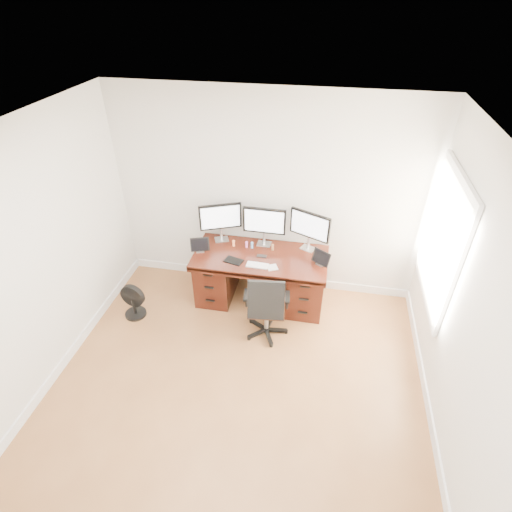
% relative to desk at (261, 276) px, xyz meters
% --- Properties ---
extents(ground, '(4.50, 4.50, 0.00)m').
position_rel_desk_xyz_m(ground, '(0.00, -1.83, -0.40)').
color(ground, '#8F5F37').
rests_on(ground, ground).
extents(back_wall, '(4.00, 0.10, 2.70)m').
position_rel_desk_xyz_m(back_wall, '(0.00, 0.42, 0.95)').
color(back_wall, silver).
rests_on(back_wall, ground).
extents(right_wall, '(0.10, 4.50, 2.70)m').
position_rel_desk_xyz_m(right_wall, '(2.00, -1.72, 0.95)').
color(right_wall, silver).
rests_on(right_wall, ground).
extents(desk, '(1.70, 0.80, 0.75)m').
position_rel_desk_xyz_m(desk, '(0.00, 0.00, 0.00)').
color(desk, '#3A140B').
rests_on(desk, ground).
extents(office_chair, '(0.56, 0.55, 0.94)m').
position_rel_desk_xyz_m(office_chair, '(0.19, -0.65, -0.09)').
color(office_chair, black).
rests_on(office_chair, ground).
extents(floor_fan, '(0.33, 0.27, 0.47)m').
position_rel_desk_xyz_m(floor_fan, '(-1.56, -0.62, -0.17)').
color(floor_fan, black).
rests_on(floor_fan, ground).
extents(monitor_left, '(0.52, 0.25, 0.53)m').
position_rel_desk_xyz_m(monitor_left, '(-0.58, 0.24, 0.68)').
color(monitor_left, silver).
rests_on(monitor_left, desk).
extents(monitor_center, '(0.55, 0.14, 0.53)m').
position_rel_desk_xyz_m(monitor_center, '(-0.00, 0.24, 0.68)').
color(monitor_center, silver).
rests_on(monitor_center, desk).
extents(monitor_right, '(0.51, 0.26, 0.53)m').
position_rel_desk_xyz_m(monitor_right, '(0.58, 0.24, 0.68)').
color(monitor_right, silver).
rests_on(monitor_right, desk).
extents(tablet_left, '(0.25, 0.14, 0.19)m').
position_rel_desk_xyz_m(tablet_left, '(-0.78, -0.08, 0.43)').
color(tablet_left, silver).
rests_on(tablet_left, desk).
extents(tablet_right, '(0.24, 0.19, 0.19)m').
position_rel_desk_xyz_m(tablet_right, '(0.76, -0.08, 0.43)').
color(tablet_right, silver).
rests_on(tablet_right, desk).
extents(keyboard, '(0.27, 0.12, 0.01)m').
position_rel_desk_xyz_m(keyboard, '(0.00, -0.25, 0.36)').
color(keyboard, silver).
rests_on(keyboard, desk).
extents(trackpad, '(0.16, 0.16, 0.01)m').
position_rel_desk_xyz_m(trackpad, '(0.19, -0.26, 0.35)').
color(trackpad, '#BABDC2').
rests_on(trackpad, desk).
extents(drawing_tablet, '(0.26, 0.20, 0.01)m').
position_rel_desk_xyz_m(drawing_tablet, '(-0.31, -0.21, 0.35)').
color(drawing_tablet, black).
rests_on(drawing_tablet, desk).
extents(phone, '(0.13, 0.07, 0.01)m').
position_rel_desk_xyz_m(phone, '(0.02, -0.05, 0.35)').
color(phone, black).
rests_on(phone, desk).
extents(figurine_orange, '(0.04, 0.04, 0.09)m').
position_rel_desk_xyz_m(figurine_orange, '(-0.38, 0.12, 0.40)').
color(figurine_orange, '#F78E55').
rests_on(figurine_orange, desk).
extents(figurine_pink, '(0.04, 0.04, 0.09)m').
position_rel_desk_xyz_m(figurine_pink, '(-0.21, 0.12, 0.40)').
color(figurine_pink, '#E062B6').
rests_on(figurine_pink, desk).
extents(figurine_blue, '(0.04, 0.04, 0.09)m').
position_rel_desk_xyz_m(figurine_blue, '(-0.14, 0.12, 0.40)').
color(figurine_blue, '#6BAAEC').
rests_on(figurine_blue, desk).
extents(figurine_brown, '(0.04, 0.04, 0.09)m').
position_rel_desk_xyz_m(figurine_brown, '(0.13, 0.12, 0.40)').
color(figurine_brown, brown).
rests_on(figurine_brown, desk).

